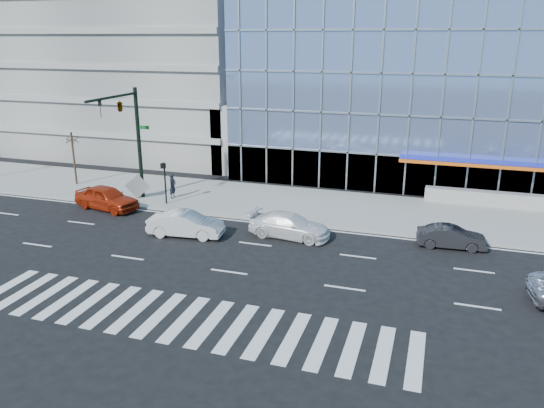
{
  "coord_description": "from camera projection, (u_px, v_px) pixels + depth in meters",
  "views": [
    {
      "loc": [
        9.73,
        -27.01,
        11.57
      ],
      "look_at": [
        0.07,
        3.0,
        1.55
      ],
      "focal_mm": 35.0,
      "sensor_mm": 36.0,
      "label": 1
    }
  ],
  "objects": [
    {
      "name": "white_sedan",
      "position": [
        186.0,
        224.0,
        31.91
      ],
      "size": [
        4.72,
        2.08,
        1.51
      ],
      "primitive_type": "imported",
      "rotation": [
        0.0,
        0.0,
        1.68
      ],
      "color": "silver",
      "rests_on": "ground"
    },
    {
      "name": "parking_garage",
      "position": [
        161.0,
        51.0,
        57.25
      ],
      "size": [
        24.0,
        24.0,
        20.0
      ],
      "primitive_type": "cube",
      "color": "gray",
      "rests_on": "ground"
    },
    {
      "name": "tilted_panel",
      "position": [
        138.0,
        186.0,
        38.77
      ],
      "size": [
        1.7,
        0.8,
        1.83
      ],
      "primitive_type": "cube",
      "rotation": [
        0.0,
        0.88,
        0.42
      ],
      "color": "#A2A2A2",
      "rests_on": "sidewalk"
    },
    {
      "name": "traffic_signal",
      "position": [
        126.0,
        118.0,
        36.34
      ],
      "size": [
        1.14,
        5.74,
        8.0
      ],
      "color": "black",
      "rests_on": "sidewalk"
    },
    {
      "name": "sidewalk",
      "position": [
        292.0,
        203.0,
        38.09
      ],
      "size": [
        120.0,
        8.0,
        0.15
      ],
      "primitive_type": "cube",
      "color": "gray",
      "rests_on": "ground"
    },
    {
      "name": "ground",
      "position": [
        255.0,
        244.0,
        30.85
      ],
      "size": [
        160.0,
        160.0,
        0.0
      ],
      "primitive_type": "plane",
      "color": "black",
      "rests_on": "ground"
    },
    {
      "name": "ped_signal_post",
      "position": [
        164.0,
        177.0,
        37.17
      ],
      "size": [
        0.3,
        0.33,
        3.0
      ],
      "color": "black",
      "rests_on": "sidewalk"
    },
    {
      "name": "street_tree_near",
      "position": [
        72.0,
        139.0,
        41.77
      ],
      "size": [
        1.1,
        1.1,
        4.23
      ],
      "color": "#332319",
      "rests_on": "sidewalk"
    },
    {
      "name": "red_sedan",
      "position": [
        107.0,
        198.0,
        36.87
      ],
      "size": [
        5.12,
        2.88,
        1.65
      ],
      "primitive_type": "imported",
      "rotation": [
        0.0,
        0.0,
        1.37
      ],
      "color": "#A3240C",
      "rests_on": "ground"
    },
    {
      "name": "ramp_block",
      "position": [
        259.0,
        135.0,
        48.02
      ],
      "size": [
        6.0,
        8.0,
        6.0
      ],
      "primitive_type": "cube",
      "color": "gray",
      "rests_on": "ground"
    },
    {
      "name": "white_suv",
      "position": [
        290.0,
        226.0,
        31.76
      ],
      "size": [
        5.11,
        2.42,
        1.44
      ],
      "primitive_type": "imported",
      "rotation": [
        0.0,
        0.0,
        1.49
      ],
      "color": "white",
      "rests_on": "ground"
    },
    {
      "name": "dark_sedan",
      "position": [
        451.0,
        237.0,
        30.18
      ],
      "size": [
        3.93,
        1.61,
        1.27
      ],
      "primitive_type": "imported",
      "rotation": [
        0.0,
        0.0,
        1.64
      ],
      "color": "black",
      "rests_on": "ground"
    },
    {
      "name": "theatre_building",
      "position": [
        495.0,
        83.0,
        48.08
      ],
      "size": [
        42.0,
        26.0,
        15.0
      ],
      "primitive_type": "cube",
      "color": "#7C97CF",
      "rests_on": "ground"
    },
    {
      "name": "pedestrian",
      "position": [
        173.0,
        186.0,
        38.88
      ],
      "size": [
        0.48,
        0.69,
        1.82
      ],
      "primitive_type": "imported",
      "rotation": [
        0.0,
        0.0,
        1.5
      ],
      "color": "black",
      "rests_on": "sidewalk"
    }
  ]
}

